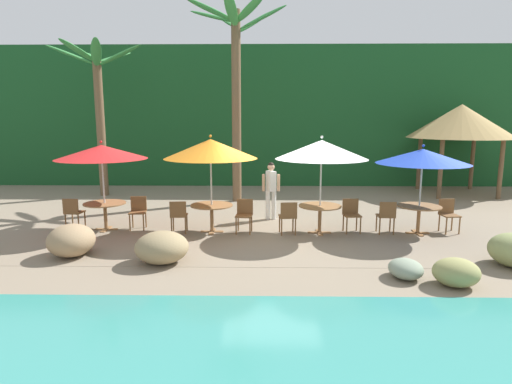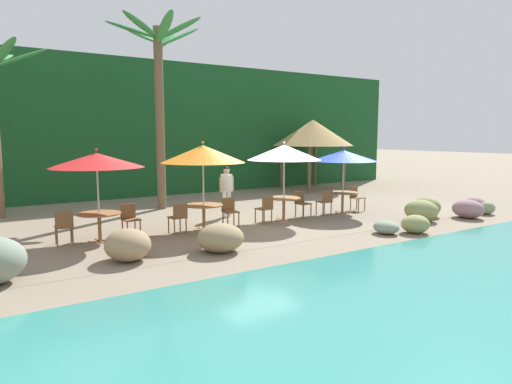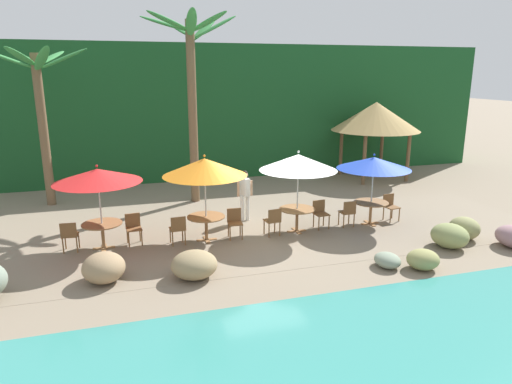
% 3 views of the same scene
% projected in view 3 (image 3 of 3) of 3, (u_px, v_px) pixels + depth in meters
% --- Properties ---
extents(ground_plane, '(120.00, 120.00, 0.00)m').
position_uv_depth(ground_plane, '(258.00, 236.00, 13.86)').
color(ground_plane, gray).
extents(terrace_deck, '(18.00, 5.20, 0.01)m').
position_uv_depth(terrace_deck, '(258.00, 236.00, 13.86)').
color(terrace_deck, gray).
rests_on(terrace_deck, ground).
extents(foliage_backdrop, '(28.00, 2.40, 6.00)m').
position_uv_depth(foliage_backdrop, '(202.00, 111.00, 21.44)').
color(foliage_backdrop, '#194C23').
rests_on(foliage_backdrop, ground).
extents(rock_seawall, '(16.88, 2.91, 0.89)m').
position_uv_depth(rock_seawall, '(245.00, 262.00, 11.04)').
color(rock_seawall, gray).
rests_on(rock_seawall, ground).
extents(umbrella_red, '(2.36, 2.36, 2.39)m').
position_uv_depth(umbrella_red, '(98.00, 176.00, 12.34)').
color(umbrella_red, silver).
rests_on(umbrella_red, ground).
extents(dining_table_red, '(1.10, 1.10, 0.74)m').
position_uv_depth(dining_table_red, '(102.00, 228.00, 12.72)').
color(dining_table_red, olive).
rests_on(dining_table_red, ground).
extents(chair_red_seaward, '(0.46, 0.46, 0.87)m').
position_uv_depth(chair_red_seaward, '(133.00, 226.00, 13.13)').
color(chair_red_seaward, brown).
rests_on(chair_red_seaward, ground).
extents(chair_red_inland, '(0.45, 0.46, 0.87)m').
position_uv_depth(chair_red_inland, '(70.00, 234.00, 12.48)').
color(chair_red_inland, brown).
rests_on(chair_red_inland, ground).
extents(umbrella_orange, '(2.39, 2.39, 2.55)m').
position_uv_depth(umbrella_orange, '(205.00, 167.00, 12.94)').
color(umbrella_orange, silver).
rests_on(umbrella_orange, ground).
extents(dining_table_orange, '(1.10, 1.10, 0.74)m').
position_uv_depth(dining_table_orange, '(206.00, 220.00, 13.34)').
color(dining_table_orange, olive).
rests_on(dining_table_orange, ground).
extents(chair_orange_seaward, '(0.46, 0.46, 0.87)m').
position_uv_depth(chair_orange_seaward, '(235.00, 221.00, 13.61)').
color(chair_orange_seaward, brown).
rests_on(chair_orange_seaward, ground).
extents(chair_orange_inland, '(0.45, 0.46, 0.87)m').
position_uv_depth(chair_orange_inland, '(178.00, 228.00, 12.99)').
color(chair_orange_inland, brown).
rests_on(chair_orange_inland, ground).
extents(umbrella_white, '(2.35, 2.35, 2.53)m').
position_uv_depth(umbrella_white, '(298.00, 162.00, 13.69)').
color(umbrella_white, silver).
rests_on(umbrella_white, ground).
extents(dining_table_white, '(1.10, 1.10, 0.74)m').
position_uv_depth(dining_table_white, '(297.00, 212.00, 14.09)').
color(dining_table_white, olive).
rests_on(dining_table_white, ground).
extents(chair_white_seaward, '(0.45, 0.45, 0.87)m').
position_uv_depth(chair_white_seaward, '(320.00, 212.00, 14.48)').
color(chair_white_seaward, brown).
rests_on(chair_white_seaward, ground).
extents(chair_white_inland, '(0.47, 0.47, 0.87)m').
position_uv_depth(chair_white_inland, '(273.00, 220.00, 13.71)').
color(chair_white_inland, brown).
rests_on(chair_white_inland, ground).
extents(umbrella_blue, '(2.32, 2.32, 2.32)m').
position_uv_depth(umbrella_blue, '(374.00, 163.00, 14.44)').
color(umbrella_blue, silver).
rests_on(umbrella_blue, ground).
extents(dining_table_blue, '(1.10, 1.10, 0.74)m').
position_uv_depth(dining_table_blue, '(371.00, 206.00, 14.80)').
color(dining_table_blue, olive).
rests_on(dining_table_blue, ground).
extents(chair_blue_seaward, '(0.47, 0.47, 0.87)m').
position_uv_depth(chair_blue_seaward, '(390.00, 205.00, 15.23)').
color(chair_blue_seaward, brown).
rests_on(chair_blue_seaward, ground).
extents(chair_blue_inland, '(0.43, 0.44, 0.87)m').
position_uv_depth(chair_blue_inland, '(348.00, 212.00, 14.52)').
color(chair_blue_inland, brown).
rests_on(chair_blue_inland, ground).
extents(palm_tree_nearest, '(3.58, 3.45, 5.64)m').
position_uv_depth(palm_tree_nearest, '(39.00, 99.00, 16.13)').
color(palm_tree_nearest, brown).
rests_on(palm_tree_nearest, ground).
extents(palm_tree_second, '(3.52, 3.54, 6.82)m').
position_uv_depth(palm_tree_second, '(191.00, 75.00, 16.42)').
color(palm_tree_second, brown).
rests_on(palm_tree_second, ground).
extents(palapa_hut, '(3.99, 3.99, 3.48)m').
position_uv_depth(palapa_hut, '(376.00, 117.00, 20.76)').
color(palapa_hut, brown).
rests_on(palapa_hut, ground).
extents(waiter_in_white, '(0.52, 0.39, 1.70)m').
position_uv_depth(waiter_in_white, '(245.00, 192.00, 15.05)').
color(waiter_in_white, white).
rests_on(waiter_in_white, ground).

